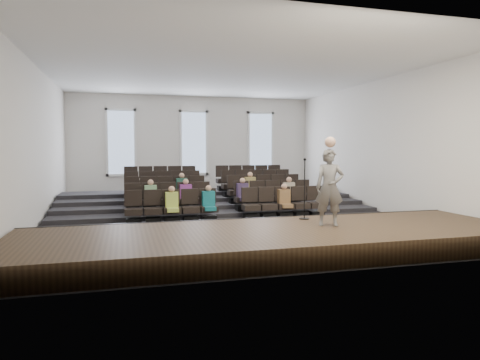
{
  "coord_description": "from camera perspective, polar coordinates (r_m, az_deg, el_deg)",
  "views": [
    {
      "loc": [
        -3.38,
        -14.3,
        2.35
      ],
      "look_at": [
        0.64,
        0.5,
        1.26
      ],
      "focal_mm": 32.0,
      "sensor_mm": 36.0,
      "label": 1
    }
  ],
  "objects": [
    {
      "name": "ground",
      "position": [
        14.89,
        -1.87,
        -5.03
      ],
      "size": [
        14.0,
        14.0,
        0.0
      ],
      "primitive_type": "plane",
      "color": "black",
      "rests_on": "ground"
    },
    {
      "name": "ceiling",
      "position": [
        14.94,
        -1.92,
        14.31
      ],
      "size": [
        12.0,
        14.0,
        0.02
      ],
      "primitive_type": "cube",
      "color": "white",
      "rests_on": "ground"
    },
    {
      "name": "wall_back",
      "position": [
        21.59,
        -6.2,
        4.43
      ],
      "size": [
        12.0,
        0.04,
        5.0
      ],
      "primitive_type": "cube",
      "color": "silver",
      "rests_on": "ground"
    },
    {
      "name": "wall_front",
      "position": [
        8.03,
        9.76,
        5.08
      ],
      "size": [
        12.0,
        0.04,
        5.0
      ],
      "primitive_type": "cube",
      "color": "silver",
      "rests_on": "ground"
    },
    {
      "name": "wall_left",
      "position": [
        14.55,
        -25.71,
        4.25
      ],
      "size": [
        0.04,
        14.0,
        5.0
      ],
      "primitive_type": "cube",
      "color": "silver",
      "rests_on": "ground"
    },
    {
      "name": "wall_right",
      "position": [
        17.12,
        18.18,
        4.36
      ],
      "size": [
        0.04,
        14.0,
        5.0
      ],
      "primitive_type": "cube",
      "color": "silver",
      "rests_on": "ground"
    },
    {
      "name": "stage",
      "position": [
        10.03,
        4.93,
        -8.04
      ],
      "size": [
        11.8,
        3.6,
        0.5
      ],
      "primitive_type": "cube",
      "color": "#3D2C1A",
      "rests_on": "ground"
    },
    {
      "name": "stage_lip",
      "position": [
        11.67,
        1.92,
        -6.3
      ],
      "size": [
        11.8,
        0.06,
        0.52
      ],
      "primitive_type": "cube",
      "color": "black",
      "rests_on": "ground"
    },
    {
      "name": "risers",
      "position": [
        17.93,
        -4.21,
        -2.85
      ],
      "size": [
        11.8,
        4.8,
        0.6
      ],
      "color": "black",
      "rests_on": "ground"
    },
    {
      "name": "seating_rows",
      "position": [
        16.29,
        -3.13,
        -1.83
      ],
      "size": [
        6.8,
        4.7,
        1.67
      ],
      "color": "black",
      "rests_on": "ground"
    },
    {
      "name": "windows",
      "position": [
        21.53,
        -6.18,
        4.96
      ],
      "size": [
        8.44,
        0.1,
        3.24
      ],
      "color": "white",
      "rests_on": "wall_back"
    },
    {
      "name": "audience",
      "position": [
        15.07,
        -2.72,
        -1.8
      ],
      "size": [
        5.45,
        2.64,
        1.1
      ],
      "color": "#B6CB51",
      "rests_on": "seating_rows"
    },
    {
      "name": "speaker",
      "position": [
        10.6,
        11.85,
        -0.98
      ],
      "size": [
        0.79,
        0.66,
        1.87
      ],
      "primitive_type": "imported",
      "rotation": [
        0.0,
        0.0,
        -0.35
      ],
      "color": "slate",
      "rests_on": "stage"
    },
    {
      "name": "mic_stand",
      "position": [
        11.53,
        8.58,
        -2.78
      ],
      "size": [
        0.27,
        0.27,
        1.63
      ],
      "color": "black",
      "rests_on": "stage"
    }
  ]
}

